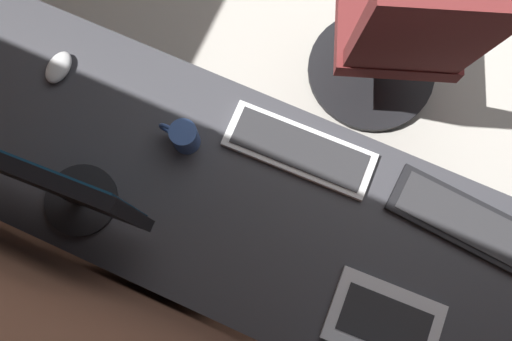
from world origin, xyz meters
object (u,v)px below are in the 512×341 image
at_px(drawer_pedestal, 204,210).
at_px(keyboard_spare, 299,150).
at_px(keyboard_main, 466,222).
at_px(coffee_mug, 184,136).
at_px(monitor_primary, 43,180).
at_px(mouse_main, 59,67).
at_px(office_chair, 397,41).

height_order(drawer_pedestal, keyboard_spare, keyboard_spare).
relative_size(keyboard_main, coffee_mug, 3.71).
distance_m(monitor_primary, keyboard_main, 1.08).
relative_size(drawer_pedestal, mouse_main, 6.68).
bearing_deg(mouse_main, office_chair, -143.70).
height_order(keyboard_spare, mouse_main, mouse_main).
bearing_deg(drawer_pedestal, office_chair, -115.43).
bearing_deg(coffee_mug, drawer_pedestal, 119.34).
relative_size(monitor_primary, coffee_mug, 4.09).
xyz_separation_m(keyboard_main, coffee_mug, (0.79, 0.10, 0.04)).
height_order(keyboard_spare, office_chair, office_chair).
height_order(keyboard_spare, coffee_mug, coffee_mug).
xyz_separation_m(drawer_pedestal, coffee_mug, (0.07, -0.12, 0.43)).
bearing_deg(keyboard_spare, mouse_main, 4.37).
xyz_separation_m(drawer_pedestal, office_chair, (-0.39, -0.82, 0.11)).
bearing_deg(office_chair, coffee_mug, 56.78).
relative_size(drawer_pedestal, monitor_primary, 1.46).
relative_size(monitor_primary, keyboard_spare, 1.12).
bearing_deg(keyboard_main, monitor_primary, 20.41).
bearing_deg(coffee_mug, monitor_primary, 54.70).
xyz_separation_m(drawer_pedestal, mouse_main, (0.50, -0.17, 0.40)).
bearing_deg(monitor_primary, office_chair, -123.80).
bearing_deg(keyboard_main, drawer_pedestal, 16.90).
height_order(monitor_primary, office_chair, monitor_primary).
xyz_separation_m(mouse_main, office_chair, (-0.89, -0.65, -0.29)).
relative_size(keyboard_main, keyboard_spare, 1.02).
xyz_separation_m(monitor_primary, mouse_main, (0.24, -0.31, -0.24)).
distance_m(monitor_primary, office_chair, 1.28).
relative_size(mouse_main, coffee_mug, 0.90).
relative_size(keyboard_spare, mouse_main, 4.07).
distance_m(mouse_main, coffee_mug, 0.43).
relative_size(drawer_pedestal, keyboard_spare, 1.64).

